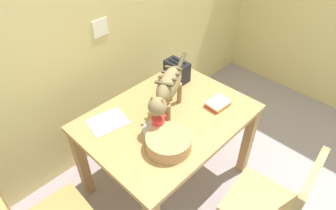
% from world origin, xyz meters
% --- Properties ---
extents(wall_rear, '(4.52, 0.11, 2.50)m').
position_xyz_m(wall_rear, '(0.00, 1.74, 1.25)').
color(wall_rear, '#DCC97E').
rests_on(wall_rear, ground_plane).
extents(dining_table, '(1.19, 0.89, 0.75)m').
position_xyz_m(dining_table, '(-0.06, 0.97, 0.65)').
color(dining_table, tan).
rests_on(dining_table, ground_plane).
extents(cat, '(0.60, 0.33, 0.34)m').
position_xyz_m(cat, '(-0.05, 0.98, 0.98)').
color(cat, olive).
rests_on(cat, dining_table).
extents(saucer_bowl, '(0.21, 0.21, 0.04)m').
position_xyz_m(saucer_bowl, '(-0.23, 0.90, 0.77)').
color(saucer_bowl, beige).
rests_on(saucer_bowl, dining_table).
extents(coffee_mug, '(0.13, 0.09, 0.09)m').
position_xyz_m(coffee_mug, '(-0.22, 0.90, 0.83)').
color(coffee_mug, red).
rests_on(coffee_mug, saucer_bowl).
extents(magazine, '(0.29, 0.25, 0.01)m').
position_xyz_m(magazine, '(-0.40, 1.22, 0.75)').
color(magazine, silver).
rests_on(magazine, dining_table).
extents(book_stack, '(0.18, 0.14, 0.04)m').
position_xyz_m(book_stack, '(0.28, 0.78, 0.77)').
color(book_stack, '#D93D39').
rests_on(book_stack, dining_table).
extents(wicker_basket, '(0.29, 0.29, 0.09)m').
position_xyz_m(wicker_basket, '(-0.28, 0.75, 0.80)').
color(wicker_basket, tan).
rests_on(wicker_basket, dining_table).
extents(toaster, '(0.12, 0.20, 0.18)m').
position_xyz_m(toaster, '(0.32, 1.23, 0.83)').
color(toaster, black).
rests_on(toaster, dining_table).
extents(wooden_chair_far, '(0.46, 0.46, 0.92)m').
position_xyz_m(wooden_chair_far, '(0.00, 0.14, 0.45)').
color(wooden_chair_far, tan).
rests_on(wooden_chair_far, ground_plane).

